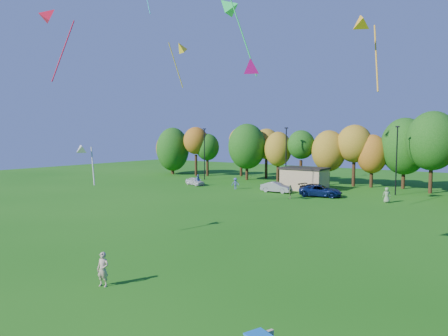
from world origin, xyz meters
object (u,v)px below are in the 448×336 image
Objects in this scene: car_d at (317,190)px; kite_flyer at (103,269)px; car_c at (321,191)px; car_a at (195,181)px; car_b at (276,187)px.

kite_flyer is at bearing -163.44° from car_d.
kite_flyer is 0.34× the size of car_c.
car_c is (20.70, 0.31, 0.12)m from car_a.
kite_flyer reaches higher than car_c.
car_b is at bearing 86.62° from kite_flyer.
car_d is (5.67, 0.73, 0.02)m from car_b.
car_c reaches higher than car_a.
car_a is 0.73× the size of car_d.
kite_flyer is 42.43m from car_a.
car_a is at bearing 77.64° from car_c.
car_c reaches higher than car_b.
kite_flyer is 36.99m from car_b.
car_d is (19.92, 1.11, 0.10)m from car_a.
car_c is 1.07× the size of car_d.
car_b is (14.26, 0.38, 0.08)m from car_a.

